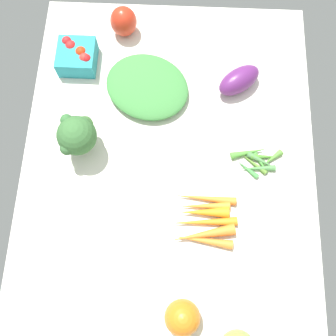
{
  "coord_description": "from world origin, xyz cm",
  "views": [
    {
      "loc": [
        30.71,
        1.33,
        97.67
      ],
      "look_at": [
        0.0,
        0.0,
        4.0
      ],
      "focal_mm": 41.58,
      "sensor_mm": 36.0,
      "label": 1
    }
  ],
  "objects_px": {
    "bell_pepper_red": "(124,21)",
    "eggplant": "(239,80)",
    "broccoli_head": "(77,135)",
    "berry_basket": "(77,56)",
    "heirloom_tomato_orange": "(182,318)",
    "carrot_bunch": "(204,221)",
    "okra_pile": "(258,161)",
    "leafy_greens_clump": "(147,87)"
  },
  "relations": [
    {
      "from": "carrot_bunch",
      "to": "berry_basket",
      "type": "relative_size",
      "value": 1.6
    },
    {
      "from": "berry_basket",
      "to": "bell_pepper_red",
      "type": "xyz_separation_m",
      "value": [
        -0.11,
        0.12,
        0.01
      ]
    },
    {
      "from": "leafy_greens_clump",
      "to": "okra_pile",
      "type": "relative_size",
      "value": 1.67
    },
    {
      "from": "berry_basket",
      "to": "heirloom_tomato_orange",
      "type": "height_order",
      "value": "heirloom_tomato_orange"
    },
    {
      "from": "bell_pepper_red",
      "to": "broccoli_head",
      "type": "bearing_deg",
      "value": -12.48
    },
    {
      "from": "bell_pepper_red",
      "to": "heirloom_tomato_orange",
      "type": "relative_size",
      "value": 1.11
    },
    {
      "from": "bell_pepper_red",
      "to": "okra_pile",
      "type": "distance_m",
      "value": 0.54
    },
    {
      "from": "okra_pile",
      "to": "bell_pepper_red",
      "type": "bearing_deg",
      "value": -135.92
    },
    {
      "from": "okra_pile",
      "to": "leafy_greens_clump",
      "type": "bearing_deg",
      "value": -123.47
    },
    {
      "from": "bell_pepper_red",
      "to": "eggplant",
      "type": "bearing_deg",
      "value": 62.8
    },
    {
      "from": "eggplant",
      "to": "berry_basket",
      "type": "relative_size",
      "value": 1.22
    },
    {
      "from": "broccoli_head",
      "to": "carrot_bunch",
      "type": "bearing_deg",
      "value": 59.63
    },
    {
      "from": "eggplant",
      "to": "broccoli_head",
      "type": "height_order",
      "value": "broccoli_head"
    },
    {
      "from": "berry_basket",
      "to": "bell_pepper_red",
      "type": "relative_size",
      "value": 1.15
    },
    {
      "from": "eggplant",
      "to": "heirloom_tomato_orange",
      "type": "xyz_separation_m",
      "value": [
        0.61,
        -0.13,
        0.01
      ]
    },
    {
      "from": "broccoli_head",
      "to": "berry_basket",
      "type": "relative_size",
      "value": 1.27
    },
    {
      "from": "eggplant",
      "to": "okra_pile",
      "type": "height_order",
      "value": "eggplant"
    },
    {
      "from": "carrot_bunch",
      "to": "berry_basket",
      "type": "height_order",
      "value": "berry_basket"
    },
    {
      "from": "eggplant",
      "to": "berry_basket",
      "type": "height_order",
      "value": "same"
    },
    {
      "from": "leafy_greens_clump",
      "to": "heirloom_tomato_orange",
      "type": "height_order",
      "value": "heirloom_tomato_orange"
    },
    {
      "from": "bell_pepper_red",
      "to": "okra_pile",
      "type": "relative_size",
      "value": 0.64
    },
    {
      "from": "broccoli_head",
      "to": "heirloom_tomato_orange",
      "type": "relative_size",
      "value": 1.62
    },
    {
      "from": "bell_pepper_red",
      "to": "heirloom_tomato_orange",
      "type": "distance_m",
      "value": 0.8
    },
    {
      "from": "leafy_greens_clump",
      "to": "berry_basket",
      "type": "distance_m",
      "value": 0.21
    },
    {
      "from": "carrot_bunch",
      "to": "berry_basket",
      "type": "distance_m",
      "value": 0.57
    },
    {
      "from": "bell_pepper_red",
      "to": "heirloom_tomato_orange",
      "type": "height_order",
      "value": "bell_pepper_red"
    },
    {
      "from": "eggplant",
      "to": "broccoli_head",
      "type": "relative_size",
      "value": 0.96
    },
    {
      "from": "berry_basket",
      "to": "bell_pepper_red",
      "type": "distance_m",
      "value": 0.16
    },
    {
      "from": "broccoli_head",
      "to": "okra_pile",
      "type": "relative_size",
      "value": 0.94
    },
    {
      "from": "broccoli_head",
      "to": "berry_basket",
      "type": "bearing_deg",
      "value": -171.01
    },
    {
      "from": "carrot_bunch",
      "to": "okra_pile",
      "type": "distance_m",
      "value": 0.22
    },
    {
      "from": "eggplant",
      "to": "heirloom_tomato_orange",
      "type": "relative_size",
      "value": 1.55
    },
    {
      "from": "broccoli_head",
      "to": "bell_pepper_red",
      "type": "height_order",
      "value": "broccoli_head"
    },
    {
      "from": "bell_pepper_red",
      "to": "okra_pile",
      "type": "height_order",
      "value": "bell_pepper_red"
    },
    {
      "from": "eggplant",
      "to": "bell_pepper_red",
      "type": "height_order",
      "value": "bell_pepper_red"
    },
    {
      "from": "leafy_greens_clump",
      "to": "heirloom_tomato_orange",
      "type": "relative_size",
      "value": 2.88
    },
    {
      "from": "carrot_bunch",
      "to": "bell_pepper_red",
      "type": "bearing_deg",
      "value": -156.78
    },
    {
      "from": "carrot_bunch",
      "to": "okra_pile",
      "type": "relative_size",
      "value": 1.19
    },
    {
      "from": "carrot_bunch",
      "to": "berry_basket",
      "type": "bearing_deg",
      "value": -140.99
    },
    {
      "from": "heirloom_tomato_orange",
      "to": "broccoli_head",
      "type": "bearing_deg",
      "value": -146.31
    },
    {
      "from": "leafy_greens_clump",
      "to": "carrot_bunch",
      "type": "distance_m",
      "value": 0.4
    },
    {
      "from": "berry_basket",
      "to": "okra_pile",
      "type": "bearing_deg",
      "value": 60.8
    }
  ]
}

